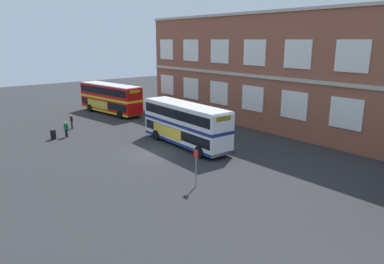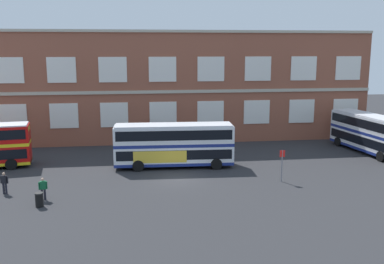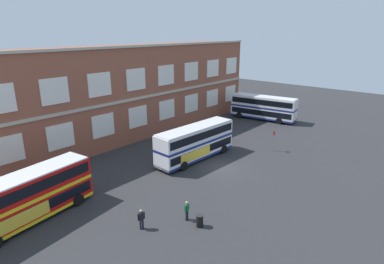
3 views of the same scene
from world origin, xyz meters
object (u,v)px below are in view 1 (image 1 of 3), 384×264
bus_stand_flag (196,165)px  station_litter_bin (53,134)px  second_passenger (66,128)px  double_decker_middle (185,124)px  waiting_passenger (72,121)px  double_decker_near (110,98)px

bus_stand_flag → station_litter_bin: size_ratio=2.62×
second_passenger → bus_stand_flag: size_ratio=0.63×
double_decker_middle → bus_stand_flag: double_decker_middle is taller
double_decker_middle → bus_stand_flag: bearing=-34.2°
waiting_passenger → second_passenger: same height
double_decker_middle → waiting_passenger: (-13.59, -6.00, -1.22)m
double_decker_middle → double_decker_near: bearing=174.9°
second_passenger → station_litter_bin: 1.44m
waiting_passenger → bus_stand_flag: (22.10, 0.22, 0.70)m
double_decker_middle → bus_stand_flag: 10.30m
bus_stand_flag → station_litter_bin: bus_stand_flag is taller
double_decker_near → bus_stand_flag: 28.43m
waiting_passenger → double_decker_middle: bearing=23.8°
second_passenger → bus_stand_flag: bus_stand_flag is taller
double_decker_near → waiting_passenger: size_ratio=6.62×
double_decker_near → second_passenger: (8.55, -9.54, -1.22)m
bus_stand_flag → station_litter_bin: 19.24m
station_litter_bin → bus_stand_flag: bearing=10.3°
waiting_passenger → second_passenger: bearing=-29.8°
double_decker_middle → waiting_passenger: 14.91m
second_passenger → station_litter_bin: second_passenger is taller
double_decker_middle → second_passenger: double_decker_middle is taller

